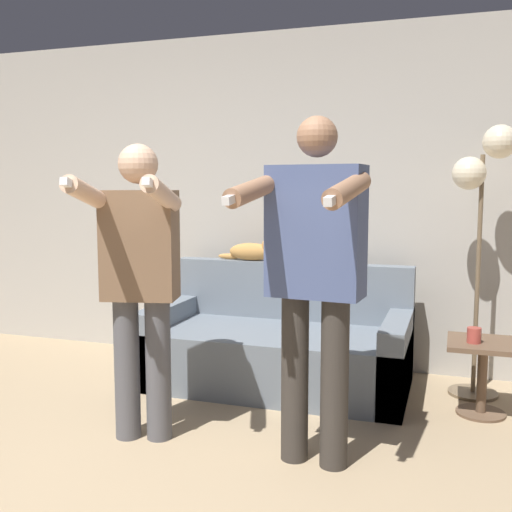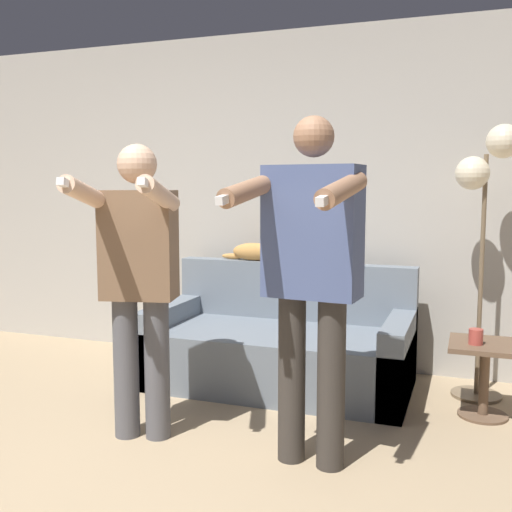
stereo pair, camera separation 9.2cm
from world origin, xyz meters
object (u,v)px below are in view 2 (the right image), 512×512
at_px(cat, 258,251).
at_px(cup, 476,337).
at_px(side_table, 485,364).
at_px(couch, 280,348).
at_px(person_right, 311,267).
at_px(person_left, 138,272).
at_px(floor_lamp, 486,187).

relative_size(cat, cup, 5.23).
xyz_separation_m(cat, side_table, (1.65, -0.51, -0.59)).
xyz_separation_m(couch, person_right, (0.52, -1.14, 0.75)).
bearing_deg(person_right, cat, 123.65).
relative_size(person_right, cup, 18.69).
bearing_deg(side_table, person_left, -151.40).
height_order(floor_lamp, side_table, floor_lamp).
bearing_deg(floor_lamp, cup, -94.19).
bearing_deg(cat, person_right, -61.39).
xyz_separation_m(side_table, cup, (-0.06, -0.05, 0.18)).
bearing_deg(side_table, cup, -138.08).
relative_size(floor_lamp, cup, 19.31).
xyz_separation_m(cat, floor_lamp, (1.62, -0.14, 0.49)).
xyz_separation_m(person_right, cat, (-0.81, 1.49, -0.10)).
height_order(person_left, floor_lamp, floor_lamp).
height_order(couch, side_table, couch).
bearing_deg(person_left, side_table, 15.05).
relative_size(couch, person_right, 1.05).
bearing_deg(person_left, person_right, -13.43).
relative_size(couch, cup, 19.54).
xyz_separation_m(couch, side_table, (1.36, -0.16, 0.07)).
relative_size(couch, floor_lamp, 1.01).
height_order(person_left, cup, person_left).
xyz_separation_m(floor_lamp, side_table, (0.03, -0.37, -1.07)).
relative_size(couch, person_left, 1.12).
bearing_deg(side_table, person_right, -130.48).
xyz_separation_m(person_left, floor_lamp, (1.78, 1.35, 0.46)).
bearing_deg(side_table, cat, 162.99).
bearing_deg(cat, couch, -49.51).
height_order(cat, side_table, cat).
xyz_separation_m(person_right, side_table, (0.84, 0.98, -0.68)).
distance_m(couch, floor_lamp, 1.76).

